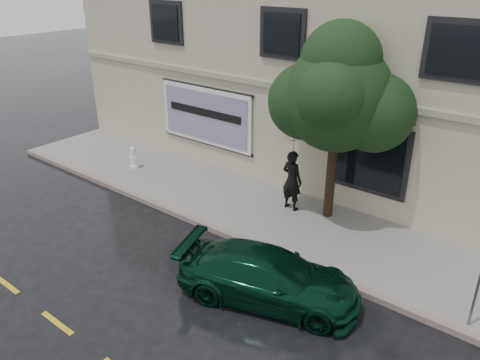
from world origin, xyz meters
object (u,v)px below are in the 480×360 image
Objects in this scene: car at (268,277)px; pedestrian at (292,180)px; street_tree at (338,98)px; fire_hydrant at (134,157)px.

pedestrian is (-1.84, 3.86, 0.49)m from car.
car is at bearing 120.74° from pedestrian.
fire_hydrant is at bearing -170.91° from street_tree.
car is 5.30m from street_tree.
pedestrian is 0.37× the size of street_tree.
street_tree reaches higher than pedestrian.
fire_hydrant is at bearing 13.02° from pedestrian.
street_tree is 8.25m from fire_hydrant.
pedestrian is at bearing 29.72° from fire_hydrant.
car is 4.31m from pedestrian.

